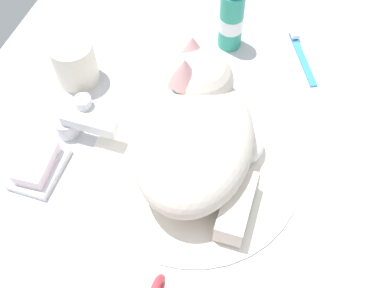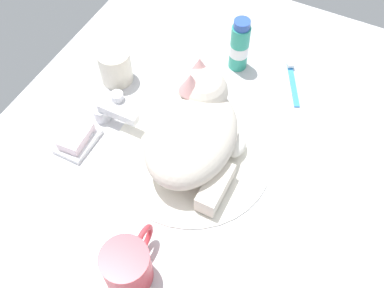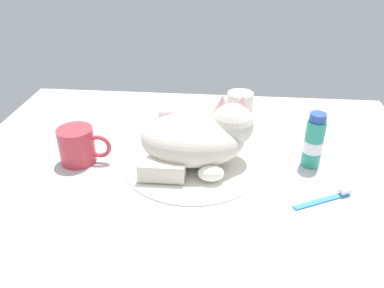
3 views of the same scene
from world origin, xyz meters
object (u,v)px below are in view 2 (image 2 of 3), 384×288
coffee_mug (128,266)px  rinse_cup (115,66)px  toothpaste_bottle (239,46)px  toothbrush (293,80)px  soap_bar (76,136)px  faucet (107,114)px  cat (195,128)px

coffee_mug → rinse_cup: (37.25, 26.04, -0.30)cm
toothpaste_bottle → toothbrush: size_ratio=1.05×
toothbrush → toothpaste_bottle: bearing=94.3°
soap_bar → toothbrush: soap_bar is taller
faucet → coffee_mug: 33.84cm
toothbrush → faucet: bearing=132.1°
faucet → toothbrush: (27.98, -31.00, -1.73)cm
cat → coffee_mug: 28.20cm
toothbrush → coffee_mug: bearing=169.8°
toothpaste_bottle → soap_bar: bearing=149.7°
cat → rinse_cup: bearing=69.1°
toothpaste_bottle → cat: bearing=-176.4°
coffee_mug → toothpaste_bottle: (53.24, 3.41, 1.84)cm
faucet → soap_bar: faucet is taller
toothpaste_bottle → rinse_cup: bearing=125.2°
faucet → cat: 20.09cm
cat → soap_bar: bearing=113.5°
soap_bar → toothpaste_bottle: toothpaste_bottle is taller
cat → toothbrush: 29.36cm
coffee_mug → soap_bar: bearing=52.0°
faucet → toothpaste_bottle: toothpaste_bottle is taller
cat → coffee_mug: size_ratio=2.14×
cat → toothbrush: bearing=-23.8°
faucet → toothpaste_bottle: size_ratio=1.10×
toothbrush → soap_bar: bearing=136.9°
coffee_mug → faucet: bearing=39.0°
coffee_mug → rinse_cup: 45.45cm
rinse_cup → coffee_mug: bearing=-145.0°
faucet → coffee_mug: size_ratio=1.18×
cat → toothpaste_bottle: (25.23, 1.60, -0.89)cm
cat → soap_bar: cat is taller
cat → rinse_cup: size_ratio=3.31×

